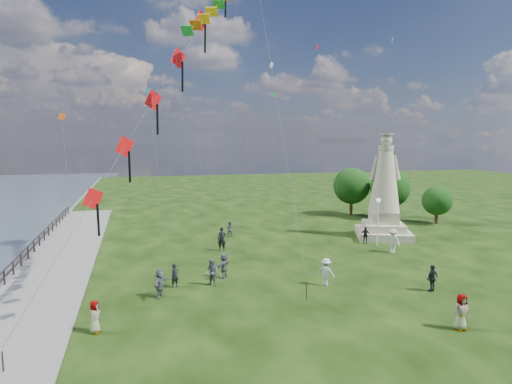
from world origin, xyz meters
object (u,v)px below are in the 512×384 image
object	(u,v)px
statue	(384,199)
person_4	(461,312)
person_0	(175,275)
person_6	(222,239)
person_11	(224,266)
person_10	(95,317)
person_5	(160,283)
person_8	(393,241)
person_7	(230,229)
lamppost	(378,211)
person_1	(212,273)
person_3	(432,278)
person_9	(365,235)
person_2	(326,272)

from	to	relation	value
statue	person_4	world-z (taller)	statue
statue	person_0	size ratio (longest dim) A/B	6.41
person_6	person_11	xyz separation A→B (m)	(-1.22, -6.72, -0.15)
person_0	person_10	bearing A→B (deg)	-155.07
person_0	person_5	world-z (taller)	person_5
person_6	person_8	bearing A→B (deg)	5.76
person_6	person_7	xyz separation A→B (m)	(1.66, 4.79, -0.24)
person_7	lamppost	bearing A→B (deg)	171.01
person_6	person_1	bearing A→B (deg)	-81.34
statue	person_6	size ratio (longest dim) A/B	4.90
person_1	person_8	distance (m)	15.50
person_1	person_10	world-z (taller)	person_1
person_3	person_10	size ratio (longest dim) A/B	1.04
lamppost	person_0	size ratio (longest dim) A/B	2.77
person_3	person_8	world-z (taller)	person_8
person_11	person_3	bearing A→B (deg)	105.81
lamppost	person_11	world-z (taller)	lamppost
person_10	person_9	bearing A→B (deg)	-42.07
person_7	person_3	bearing A→B (deg)	138.24
statue	person_11	distance (m)	18.27
person_2	person_1	bearing A→B (deg)	28.11
person_2	person_11	world-z (taller)	person_2
person_2	person_5	size ratio (longest dim) A/B	1.03
person_6	lamppost	bearing A→B (deg)	15.22
statue	person_10	bearing A→B (deg)	-126.61
statue	person_2	bearing A→B (deg)	-111.75
person_5	person_7	xyz separation A→B (m)	(7.03, 13.93, -0.10)
person_4	person_9	size ratio (longest dim) A/B	1.17
person_3	person_11	distance (m)	12.64
person_1	person_7	xyz separation A→B (m)	(3.88, 12.83, -0.11)
person_0	person_3	xyz separation A→B (m)	(14.43, -4.82, 0.07)
lamppost	person_0	world-z (taller)	lamppost
person_2	person_8	bearing A→B (deg)	-102.98
person_4	person_6	size ratio (longest dim) A/B	0.89
person_5	person_7	size ratio (longest dim) A/B	1.14
person_10	person_11	world-z (taller)	person_11
person_3	person_9	distance (m)	11.73
person_4	person_7	size ratio (longest dim) A/B	1.19
lamppost	person_1	xyz separation A→B (m)	(-15.03, -6.03, -2.11)
person_10	person_3	bearing A→B (deg)	-70.63
person_1	person_11	xyz separation A→B (m)	(1.00, 1.31, -0.02)
lamppost	person_11	distance (m)	14.95
statue	person_5	size ratio (longest dim) A/B	5.73
person_5	person_8	distance (m)	18.82
person_6	person_8	distance (m)	13.49
person_9	person_11	distance (m)	14.69
person_1	person_4	world-z (taller)	person_4
person_2	person_3	bearing A→B (deg)	-162.39
person_10	person_11	bearing A→B (deg)	-31.62
person_5	person_9	size ratio (longest dim) A/B	1.12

